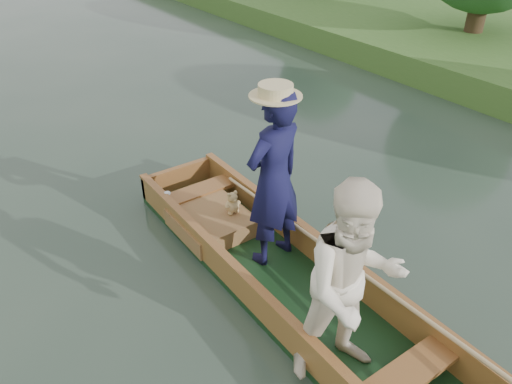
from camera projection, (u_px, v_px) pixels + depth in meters
ground at (288, 290)px, 5.41m from camera, size 120.00×120.00×0.00m
punt at (301, 249)px, 4.79m from camera, size 1.37×5.22×2.12m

